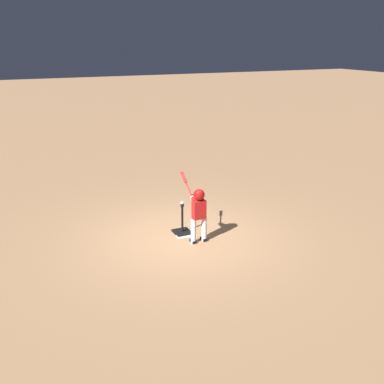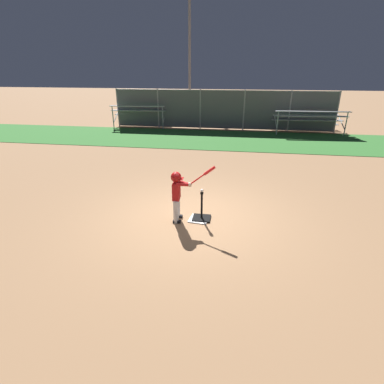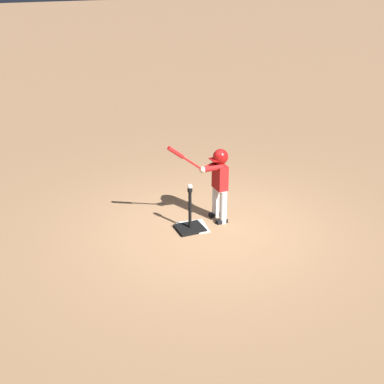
{
  "view_description": "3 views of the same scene",
  "coord_description": "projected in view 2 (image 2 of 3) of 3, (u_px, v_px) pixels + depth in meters",
  "views": [
    {
      "loc": [
        -8.32,
        3.58,
        4.17
      ],
      "look_at": [
        0.28,
        -0.35,
        0.94
      ],
      "focal_mm": 42.0,
      "sensor_mm": 36.0,
      "label": 1
    },
    {
      "loc": [
        0.99,
        -6.4,
        3.35
      ],
      "look_at": [
        0.01,
        -0.05,
        0.66
      ],
      "focal_mm": 28.0,
      "sensor_mm": 36.0,
      "label": 2
    },
    {
      "loc": [
        3.05,
        6.72,
        3.93
      ],
      "look_at": [
        0.28,
        0.05,
        0.71
      ],
      "focal_mm": 50.0,
      "sensor_mm": 36.0,
      "label": 3
    }
  ],
  "objects": [
    {
      "name": "ground_plane",
      "position": [
        192.0,
        216.0,
        7.26
      ],
      "size": [
        90.0,
        90.0,
        0.0
      ],
      "primitive_type": "plane",
      "color": "#99704C"
    },
    {
      "name": "grass_outfield_strip",
      "position": [
        218.0,
        139.0,
        14.97
      ],
      "size": [
        56.0,
        4.45,
        0.02
      ],
      "primitive_type": "cube",
      "color": "#33702D",
      "rests_on": "ground_plane"
    },
    {
      "name": "backstop_fence",
      "position": [
        222.0,
        109.0,
        17.01
      ],
      "size": [
        12.51,
        0.08,
        2.19
      ],
      "color": "#9E9EA3",
      "rests_on": "ground_plane"
    },
    {
      "name": "home_plate",
      "position": [
        199.0,
        219.0,
        7.11
      ],
      "size": [
        0.49,
        0.49,
        0.02
      ],
      "primitive_type": "cube",
      "rotation": [
        0.0,
        0.0,
        -0.13
      ],
      "color": "white",
      "rests_on": "ground_plane"
    },
    {
      "name": "batting_tee",
      "position": [
        202.0,
        215.0,
        7.1
      ],
      "size": [
        0.42,
        0.38,
        0.69
      ],
      "color": "black",
      "rests_on": "ground_plane"
    },
    {
      "name": "batter_child",
      "position": [
        178.0,
        190.0,
        6.79
      ],
      "size": [
        1.0,
        0.38,
        1.37
      ],
      "color": "silver",
      "rests_on": "ground_plane"
    },
    {
      "name": "baseball",
      "position": [
        202.0,
        191.0,
        6.86
      ],
      "size": [
        0.07,
        0.07,
        0.07
      ],
      "primitive_type": "sphere",
      "color": "white",
      "rests_on": "batting_tee"
    },
    {
      "name": "bleachers_far_left",
      "position": [
        142.0,
        115.0,
        18.31
      ],
      "size": [
        3.35,
        2.59,
        1.32
      ],
      "color": "#ADAFB7",
      "rests_on": "ground_plane"
    },
    {
      "name": "bleachers_left_center",
      "position": [
        306.0,
        120.0,
        16.55
      ],
      "size": [
        3.92,
        2.57,
        1.28
      ],
      "color": "#ADAFB7",
      "rests_on": "ground_plane"
    },
    {
      "name": "field_light_pole",
      "position": [
        190.0,
        24.0,
        22.92
      ],
      "size": [
        1.76,
        0.44,
        9.94
      ],
      "color": "slate",
      "rests_on": "ground_plane"
    }
  ]
}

